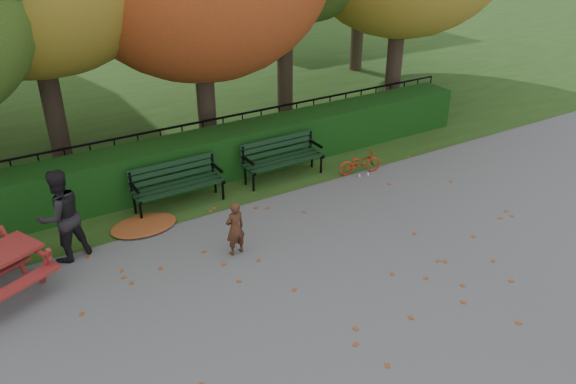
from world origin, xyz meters
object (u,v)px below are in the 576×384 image
child (235,228)px  bicycle (360,162)px  bench_right (282,155)px  bench_left (176,181)px  adult (61,216)px

child → bicycle: child is taller
bench_right → child: (-2.22, -2.17, -0.03)m
bench_left → bench_right: bearing=0.0°
bench_left → bench_right: 2.40m
bench_left → adult: size_ratio=1.11×
bench_left → adult: (-2.29, -0.80, 0.29)m
bench_left → adult: 2.44m
bench_left → child: child is taller
adult → bicycle: adult is taller
bench_right → adult: size_ratio=1.11×
adult → bicycle: size_ratio=1.64×
bench_left → bicycle: bearing=-10.5°
bench_left → child: bearing=-85.1°
child → adult: 2.84m
bench_left → child: (0.18, -2.17, -0.03)m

